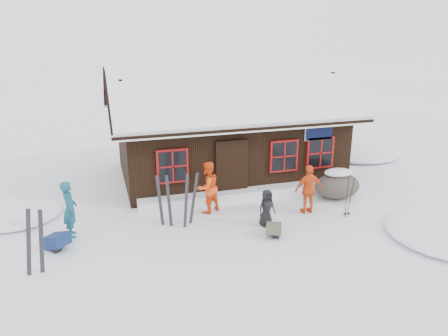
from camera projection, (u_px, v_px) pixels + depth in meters
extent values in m
plane|color=white|center=(227.00, 232.00, 12.56)|extent=(120.00, 120.00, 0.00)
cube|color=black|center=(226.00, 143.00, 17.12)|extent=(8.00, 5.00, 2.50)
cube|color=black|center=(239.00, 95.00, 15.11)|extent=(8.90, 3.14, 1.88)
cube|color=black|center=(216.00, 84.00, 17.79)|extent=(8.90, 3.14, 1.88)
cube|color=white|center=(239.00, 91.00, 15.07)|extent=(8.72, 3.07, 1.86)
cube|color=white|center=(216.00, 81.00, 17.75)|extent=(8.72, 3.07, 1.86)
cube|color=white|center=(227.00, 66.00, 16.18)|extent=(8.81, 0.22, 0.14)
cube|color=silver|center=(253.00, 129.00, 14.05)|extent=(8.90, 0.10, 0.20)
cube|color=black|center=(231.00, 170.00, 14.72)|extent=(1.00, 0.10, 2.00)
cube|color=black|center=(319.00, 131.00, 15.20)|extent=(1.00, 0.06, 0.60)
cube|color=maroon|center=(173.00, 166.00, 14.05)|extent=(1.04, 0.10, 1.14)
cube|color=black|center=(173.00, 166.00, 14.01)|extent=(0.90, 0.04, 1.00)
cube|color=maroon|center=(284.00, 156.00, 15.11)|extent=(1.04, 0.10, 1.14)
cube|color=black|center=(284.00, 156.00, 15.08)|extent=(0.90, 0.04, 1.00)
cube|color=maroon|center=(320.00, 153.00, 15.49)|extent=(1.04, 0.10, 1.14)
cube|color=black|center=(321.00, 153.00, 15.46)|extent=(0.90, 0.04, 1.00)
cube|color=white|center=(250.00, 193.00, 14.96)|extent=(7.60, 0.60, 0.35)
ellipsoid|color=white|center=(16.00, 216.00, 13.65)|extent=(2.80, 2.80, 0.34)
ellipsoid|color=white|center=(354.00, 153.00, 20.19)|extent=(4.00, 4.00, 0.48)
imported|color=#134E5D|center=(70.00, 209.00, 12.11)|extent=(0.44, 0.63, 1.64)
imported|color=#F64A11|center=(208.00, 187.00, 13.67)|extent=(1.01, 0.92, 1.67)
imported|color=#E04E17|center=(309.00, 189.00, 13.62)|extent=(0.93, 0.39, 1.58)
imported|color=black|center=(267.00, 208.00, 12.82)|extent=(0.62, 0.47, 1.13)
ellipsoid|color=#4E463E|center=(337.00, 186.00, 14.93)|extent=(1.58, 1.18, 0.87)
ellipsoid|color=white|center=(338.00, 175.00, 14.81)|extent=(1.00, 0.72, 0.22)
cube|color=black|center=(29.00, 243.00, 10.22)|extent=(0.29, 0.10, 1.74)
cube|color=black|center=(41.00, 243.00, 10.26)|extent=(0.26, 0.16, 1.74)
cube|color=black|center=(160.00, 201.00, 12.77)|extent=(0.21, 0.07, 1.63)
cube|color=black|center=(169.00, 202.00, 12.74)|extent=(0.17, 0.14, 1.63)
cube|color=black|center=(186.00, 201.00, 12.74)|extent=(0.26, 0.25, 1.65)
cube|color=black|center=(194.00, 199.00, 12.90)|extent=(0.35, 0.08, 1.65)
cylinder|color=black|center=(347.00, 198.00, 13.42)|extent=(0.09, 0.12, 1.31)
cylinder|color=black|center=(351.00, 197.00, 13.46)|extent=(0.09, 0.12, 1.31)
cube|color=navy|center=(57.00, 243.00, 11.58)|extent=(0.76, 0.77, 0.34)
cube|color=#4A4B36|center=(274.00, 231.00, 12.31)|extent=(0.62, 0.69, 0.31)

